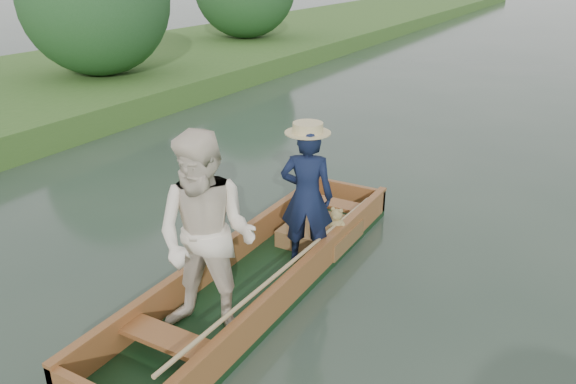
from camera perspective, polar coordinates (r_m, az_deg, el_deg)
The scene contains 3 objects.
ground at distance 6.60m, azimuth -2.61°, elevation -9.39°, with size 120.00×120.00×0.00m, color #283D30.
trees_far at distance 14.20m, azimuth 16.85°, elevation 17.52°, with size 23.25×13.96×4.52m.
punt at distance 5.90m, azimuth -4.01°, elevation -4.95°, with size 1.21×5.00×2.13m.
Camera 1 is at (3.02, -4.71, 3.51)m, focal length 35.00 mm.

